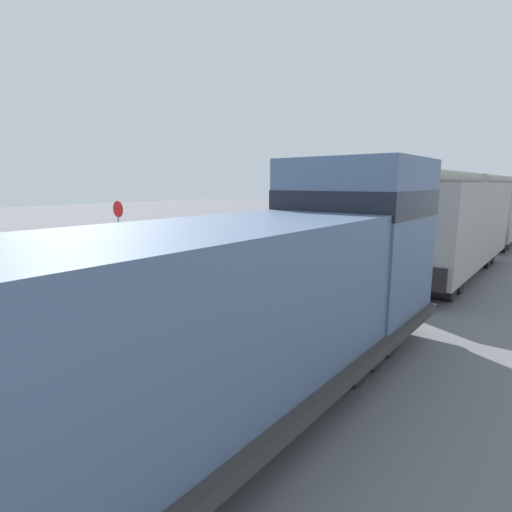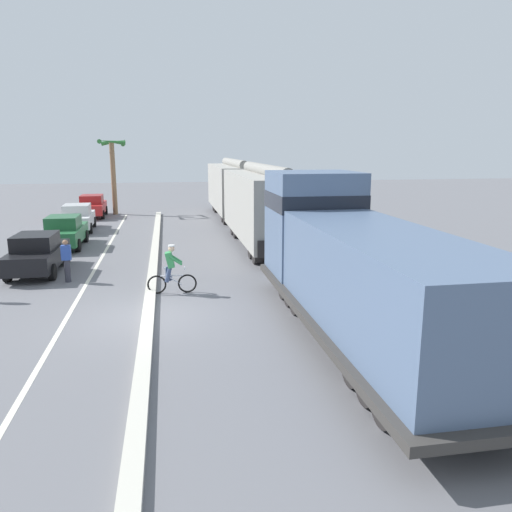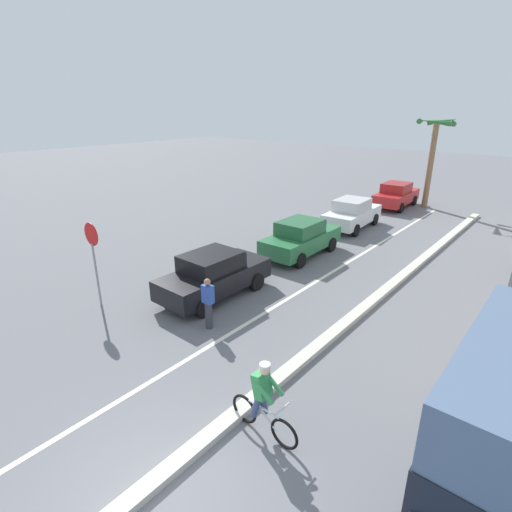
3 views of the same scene
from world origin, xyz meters
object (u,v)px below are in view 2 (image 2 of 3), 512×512
palm_tree_near (113,160)px  pedestrian_by_cars (67,260)px  locomotive (350,267)px  parked_car_black (37,253)px  cyclist (171,270)px  hopper_car_lead (264,206)px  hopper_car_middle (234,188)px  parked_car_red (92,206)px  parked_car_green (65,232)px  parked_car_white (78,217)px

palm_tree_near → pedestrian_by_cars: (0.07, -19.87, -3.22)m
locomotive → parked_car_black: size_ratio=2.75×
locomotive → parked_car_black: 13.11m
palm_tree_near → cyclist: bearing=-79.9°
pedestrian_by_cars → palm_tree_near: bearing=90.2°
locomotive → hopper_car_lead: size_ratio=1.10×
hopper_car_middle → parked_car_red: (-10.22, 1.50, -1.26)m
locomotive → palm_tree_near: 28.05m
parked_car_red → hopper_car_lead: bearing=-52.0°
hopper_car_middle → pedestrian_by_cars: bearing=-116.9°
hopper_car_lead → parked_car_black: (-10.06, -3.81, -1.26)m
parked_car_black → parked_car_green: size_ratio=1.00×
parked_car_white → parked_car_red: size_ratio=1.01×
hopper_car_lead → parked_car_white: hopper_car_lead is taller
locomotive → hopper_car_lead: (0.00, 12.16, 0.28)m
parked_car_red → cyclist: size_ratio=2.48×
hopper_car_lead → pedestrian_by_cars: bearing=-147.7°
cyclist → parked_car_green: bearing=119.5°
hopper_car_middle → parked_car_red: 10.41m
hopper_car_lead → parked_car_red: hopper_car_lead is taller
cyclist → locomotive: bearing=-43.1°
hopper_car_lead → cyclist: 9.13m
parked_car_white → cyclist: bearing=-69.5°
hopper_car_middle → cyclist: bearing=-104.0°
parked_car_red → cyclist: cyclist is taller
parked_car_black → pedestrian_by_cars: same height
locomotive → parked_car_green: 17.02m
parked_car_red → parked_car_green: bearing=-89.0°
hopper_car_middle → parked_car_white: bearing=-155.3°
hopper_car_lead → cyclist: bearing=-122.0°
locomotive → cyclist: bearing=136.9°
hopper_car_lead → parked_car_green: size_ratio=2.52×
parked_car_black → pedestrian_by_cars: bearing=-49.3°
hopper_car_middle → parked_car_green: bearing=-134.9°
locomotive → parked_car_black: locomotive is taller
hopper_car_lead → palm_tree_near: palm_tree_near is taller
parked_car_green → cyclist: (5.23, -9.24, 0.00)m
parked_car_red → pedestrian_by_cars: bearing=-85.1°
parked_car_white → pedestrian_by_cars: same height
parked_car_white → cyclist: 15.56m
palm_tree_near → pedestrian_by_cars: size_ratio=3.53×
parked_car_black → palm_tree_near: palm_tree_near is taller
hopper_car_middle → parked_car_black: 18.45m
locomotive → hopper_car_middle: size_ratio=1.10×
parked_car_white → cyclist: size_ratio=2.49×
parked_car_green → parked_car_red: (-0.20, 11.53, 0.00)m
parked_car_white → cyclist: (5.45, -14.57, 0.00)m
palm_tree_near → pedestrian_by_cars: palm_tree_near is taller
hopper_car_middle → pedestrian_by_cars: 19.16m
locomotive → palm_tree_near: palm_tree_near is taller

